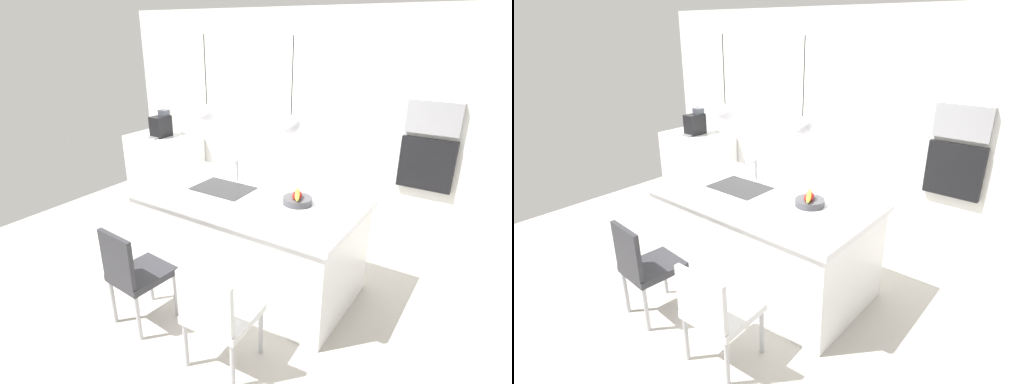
% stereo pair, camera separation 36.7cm
% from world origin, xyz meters
% --- Properties ---
extents(floor, '(6.60, 6.60, 0.00)m').
position_xyz_m(floor, '(0.00, 0.00, 0.00)').
color(floor, '#BCB7AD').
rests_on(floor, ground).
extents(back_wall, '(6.00, 0.10, 2.60)m').
position_xyz_m(back_wall, '(0.00, 1.65, 1.30)').
color(back_wall, white).
rests_on(back_wall, ground).
extents(kitchen_island, '(2.11, 1.11, 0.93)m').
position_xyz_m(kitchen_island, '(0.00, 0.00, 0.47)').
color(kitchen_island, white).
rests_on(kitchen_island, ground).
extents(sink_basin, '(0.56, 0.40, 0.02)m').
position_xyz_m(sink_basin, '(-0.28, 0.00, 0.93)').
color(sink_basin, '#2D2D30').
rests_on(sink_basin, kitchen_island).
extents(faucet, '(0.02, 0.17, 0.22)m').
position_xyz_m(faucet, '(-0.28, 0.21, 1.08)').
color(faucet, silver).
rests_on(faucet, kitchen_island).
extents(fruit_bowl, '(0.26, 0.26, 0.16)m').
position_xyz_m(fruit_bowl, '(0.49, 0.07, 0.98)').
color(fruit_bowl, '#4C4C51').
rests_on(fruit_bowl, kitchen_island).
extents(side_counter, '(1.10, 0.60, 0.87)m').
position_xyz_m(side_counter, '(-2.40, 1.28, 0.44)').
color(side_counter, white).
rests_on(side_counter, ground).
extents(coffee_machine, '(0.20, 0.35, 0.38)m').
position_xyz_m(coffee_machine, '(-2.42, 1.28, 1.03)').
color(coffee_machine, black).
rests_on(coffee_machine, side_counter).
extents(microwave, '(0.54, 0.08, 0.34)m').
position_xyz_m(microwave, '(1.24, 1.58, 1.52)').
color(microwave, '#9E9EA3').
rests_on(microwave, back_wall).
extents(oven, '(0.56, 0.08, 0.56)m').
position_xyz_m(oven, '(1.24, 1.58, 1.02)').
color(oven, black).
rests_on(oven, back_wall).
extents(chair_near, '(0.44, 0.49, 0.91)m').
position_xyz_m(chair_near, '(-0.42, -1.04, 0.51)').
color(chair_near, '#333338').
rests_on(chair_near, ground).
extents(chair_middle, '(0.50, 0.48, 0.85)m').
position_xyz_m(chair_middle, '(0.45, -1.04, 0.48)').
color(chair_middle, silver).
rests_on(chair_middle, ground).
extents(pendant_light_left, '(0.16, 0.16, 0.76)m').
position_xyz_m(pendant_light_left, '(-0.44, 0.00, 1.65)').
color(pendant_light_left, silver).
extents(pendant_light_right, '(0.16, 0.16, 0.76)m').
position_xyz_m(pendant_light_right, '(0.44, 0.00, 1.65)').
color(pendant_light_right, silver).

